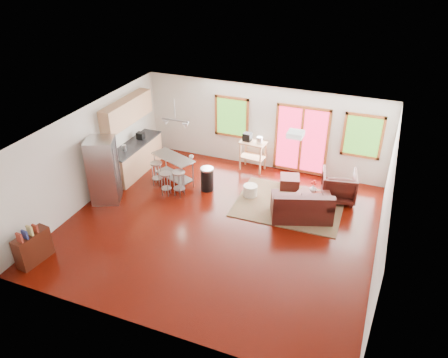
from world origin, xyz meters
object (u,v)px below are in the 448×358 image
at_px(loveseat, 302,208).
at_px(island, 173,165).
at_px(rug, 289,205).
at_px(ottoman, 290,182).
at_px(coffee_table, 314,196).
at_px(refrigerator, 104,171).
at_px(kitchen_cart, 252,146).
at_px(armchair, 339,185).

bearing_deg(loveseat, island, 153.93).
xyz_separation_m(rug, ottoman, (-0.22, 0.91, 0.17)).
relative_size(rug, coffee_table, 2.83).
relative_size(ottoman, refrigerator, 0.30).
height_order(refrigerator, kitchen_cart, refrigerator).
xyz_separation_m(loveseat, ottoman, (-0.65, 1.40, -0.14)).
relative_size(loveseat, refrigerator, 0.95).
height_order(loveseat, armchair, armchair).
xyz_separation_m(armchair, island, (-4.61, -0.84, 0.12)).
height_order(coffee_table, ottoman, ottoman).
distance_m(rug, refrigerator, 5.06).
height_order(armchair, island, armchair).
distance_m(armchair, kitchen_cart, 2.88).
bearing_deg(refrigerator, rug, -5.93).
height_order(coffee_table, armchair, armchair).
bearing_deg(refrigerator, island, 25.64).
bearing_deg(coffee_table, ottoman, 139.85).
relative_size(refrigerator, kitchen_cart, 1.53).
relative_size(rug, island, 1.96).
height_order(loveseat, coffee_table, loveseat).
bearing_deg(loveseat, coffee_table, 56.83).
xyz_separation_m(rug, refrigerator, (-4.73, -1.55, 0.89)).
bearing_deg(ottoman, armchair, -4.44).
xyz_separation_m(coffee_table, ottoman, (-0.82, 0.70, -0.12)).
xyz_separation_m(ottoman, kitchen_cart, (-1.37, 0.67, 0.63)).
bearing_deg(loveseat, kitchen_cart, 114.97).
xyz_separation_m(loveseat, armchair, (0.73, 1.29, 0.14)).
bearing_deg(island, rug, 0.67).
distance_m(loveseat, ottoman, 1.55).
distance_m(loveseat, coffee_table, 0.72).
height_order(loveseat, island, island).
bearing_deg(rug, refrigerator, -161.84).
distance_m(loveseat, island, 3.92).
relative_size(coffee_table, island, 0.69).
bearing_deg(island, ottoman, 16.36).
bearing_deg(rug, coffee_table, 19.37).
relative_size(coffee_table, refrigerator, 0.55).
height_order(rug, ottoman, ottoman).
distance_m(armchair, island, 4.69).
bearing_deg(island, refrigerator, -130.27).
bearing_deg(kitchen_cart, loveseat, -45.54).
height_order(armchair, ottoman, armchair).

